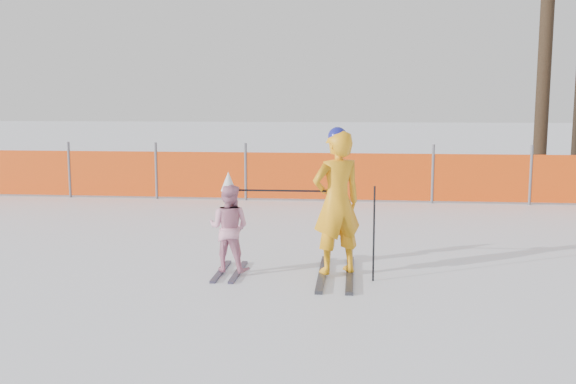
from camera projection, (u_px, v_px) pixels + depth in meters
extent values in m
plane|color=white|center=(284.00, 279.00, 7.79)|extent=(120.00, 120.00, 0.00)
cube|color=black|center=(322.00, 273.00, 7.97)|extent=(0.09, 1.66, 0.04)
cube|color=black|center=(350.00, 274.00, 7.94)|extent=(0.09, 1.66, 0.04)
imported|color=#FFA415|center=(337.00, 203.00, 7.83)|extent=(0.76, 0.67, 1.75)
sphere|color=navy|center=(338.00, 136.00, 7.71)|extent=(0.23, 0.23, 0.23)
cube|color=black|center=(221.00, 271.00, 8.09)|extent=(0.09, 1.01, 0.03)
cube|color=black|center=(238.00, 272.00, 8.07)|extent=(0.09, 1.01, 0.03)
imported|color=pink|center=(229.00, 228.00, 8.00)|extent=(0.60, 0.51, 1.10)
cone|color=white|center=(228.00, 181.00, 7.92)|extent=(0.19, 0.19, 0.24)
cylinder|color=black|center=(374.00, 234.00, 7.63)|extent=(0.02, 0.02, 1.15)
cylinder|color=black|center=(282.00, 191.00, 7.87)|extent=(1.09, 0.04, 0.02)
cylinder|color=#595960|center=(69.00, 170.00, 14.35)|extent=(0.06, 0.06, 1.25)
cylinder|color=#595960|center=(156.00, 171.00, 14.14)|extent=(0.06, 0.06, 1.25)
cylinder|color=#595960|center=(246.00, 172.00, 13.93)|extent=(0.06, 0.06, 1.25)
cylinder|color=#595960|center=(338.00, 173.00, 13.73)|extent=(0.06, 0.06, 1.25)
cylinder|color=#595960|center=(433.00, 174.00, 13.52)|extent=(0.06, 0.06, 1.25)
cylinder|color=#595960|center=(531.00, 175.00, 13.31)|extent=(0.06, 0.06, 1.25)
cube|color=#E7460C|center=(260.00, 175.00, 13.91)|extent=(16.62, 0.03, 1.00)
cylinder|color=black|center=(545.00, 50.00, 15.54)|extent=(0.33, 0.33, 6.77)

